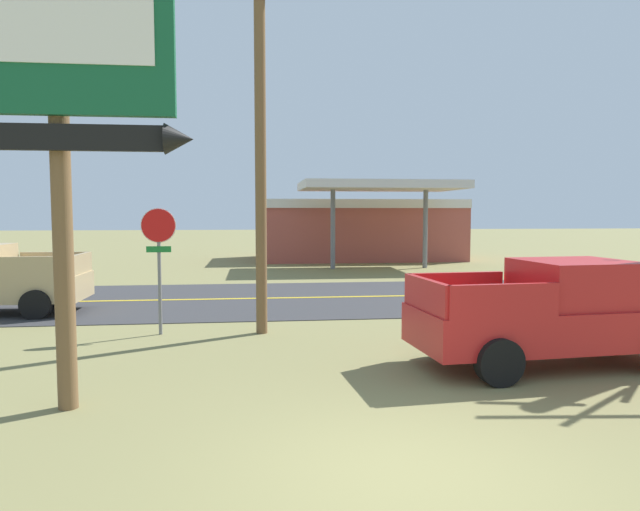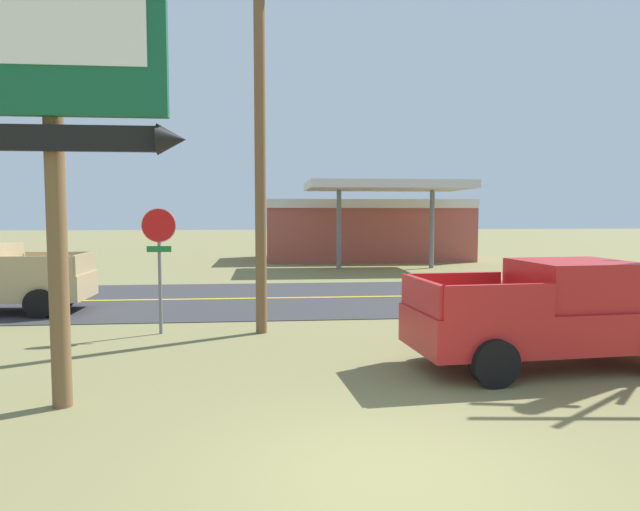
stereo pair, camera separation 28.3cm
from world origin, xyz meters
TOP-DOWN VIEW (x-y plane):
  - ground_plane at (0.00, 0.00)m, footprint 180.00×180.00m
  - road_asphalt at (0.00, 13.00)m, footprint 140.00×8.00m
  - road_centre_line at (0.00, 13.00)m, footprint 126.00×0.20m
  - motel_sign at (-4.24, 2.56)m, footprint 3.51×0.54m
  - stop_sign at (-3.79, 7.72)m, footprint 0.80×0.08m
  - utility_pole at (-1.43, 7.62)m, footprint 2.16×0.26m
  - gas_station at (4.77, 28.43)m, footprint 12.00×11.50m
  - pickup_red_parked_on_lawn at (3.96, 4.11)m, footprint 5.35×2.58m

SIDE VIEW (x-z plane):
  - ground_plane at x=0.00m, z-range 0.00..0.00m
  - road_asphalt at x=0.00m, z-range 0.00..0.02m
  - road_centre_line at x=0.00m, z-range 0.02..0.03m
  - pickup_red_parked_on_lawn at x=3.96m, z-range -0.02..1.94m
  - gas_station at x=4.77m, z-range -0.26..4.14m
  - stop_sign at x=-3.79m, z-range 0.55..3.50m
  - motel_sign at x=-4.24m, z-range 1.28..7.76m
  - utility_pole at x=-1.43m, z-range 0.34..9.44m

